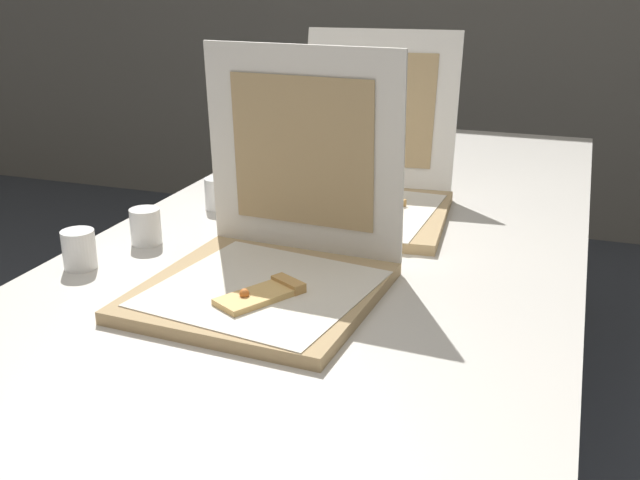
{
  "coord_description": "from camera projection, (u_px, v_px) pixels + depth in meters",
  "views": [
    {
      "loc": [
        0.44,
        -0.72,
        1.27
      ],
      "look_at": [
        0.02,
        0.47,
        0.8
      ],
      "focal_mm": 41.73,
      "sensor_mm": 36.0,
      "label": 1
    }
  ],
  "objects": [
    {
      "name": "table",
      "position": [
        339.0,
        258.0,
        1.54
      ],
      "size": [
        0.97,
        2.35,
        0.74
      ],
      "color": "beige",
      "rests_on": "ground"
    },
    {
      "name": "cup_white_far",
      "position": [
        307.0,
        165.0,
        1.95
      ],
      "size": [
        0.06,
        0.06,
        0.07
      ],
      "primitive_type": "cylinder",
      "color": "white",
      "rests_on": "table"
    },
    {
      "name": "pizza_box_front",
      "position": [
        270.0,
        258.0,
        1.27
      ],
      "size": [
        0.4,
        0.4,
        0.4
      ],
      "rotation": [
        0.0,
        0.0,
        -0.06
      ],
      "color": "tan",
      "rests_on": "table"
    },
    {
      "name": "cup_white_near_left",
      "position": [
        79.0,
        249.0,
        1.37
      ],
      "size": [
        0.06,
        0.06,
        0.07
      ],
      "primitive_type": "cylinder",
      "color": "white",
      "rests_on": "table"
    },
    {
      "name": "pizza_box_middle",
      "position": [
        362.0,
        188.0,
        1.68
      ],
      "size": [
        0.42,
        0.53,
        0.39
      ],
      "rotation": [
        0.0,
        0.0,
        0.09
      ],
      "color": "tan",
      "rests_on": "table"
    },
    {
      "name": "cup_white_mid",
      "position": [
        218.0,
        194.0,
        1.7
      ],
      "size": [
        0.06,
        0.06,
        0.07
      ],
      "primitive_type": "cylinder",
      "color": "white",
      "rests_on": "table"
    },
    {
      "name": "cup_white_near_center",
      "position": [
        146.0,
        226.0,
        1.49
      ],
      "size": [
        0.06,
        0.06,
        0.07
      ],
      "primitive_type": "cylinder",
      "color": "white",
      "rests_on": "table"
    }
  ]
}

